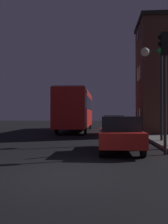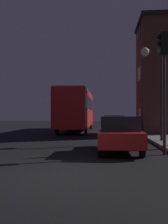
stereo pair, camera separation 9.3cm
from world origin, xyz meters
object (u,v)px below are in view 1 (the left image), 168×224
at_px(car_mid_lane, 113,125).
at_px(streetlamp, 152,71).
at_px(bus, 76,108).
at_px(car_near_lane, 120,133).
at_px(traffic_light, 164,68).

bearing_deg(car_mid_lane, streetlamp, -70.95).
height_order(bus, car_near_lane, bus).
bearing_deg(car_near_lane, bus, 103.94).
bearing_deg(bus, car_mid_lane, -51.31).
bearing_deg(streetlamp, bus, 118.43).
distance_m(car_near_lane, car_mid_lane, 9.38).
distance_m(bus, car_near_lane, 14.21).
distance_m(streetlamp, bus, 11.62).
height_order(streetlamp, car_near_lane, streetlamp).
distance_m(streetlamp, traffic_light, 4.24).
relative_size(streetlamp, car_near_lane, 1.33).
xyz_separation_m(streetlamp, traffic_light, (-0.35, -4.19, -0.60)).
xyz_separation_m(streetlamp, car_mid_lane, (-1.99, 5.75, -3.27)).
bearing_deg(bus, traffic_light, -70.31).
height_order(traffic_light, car_mid_lane, traffic_light).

